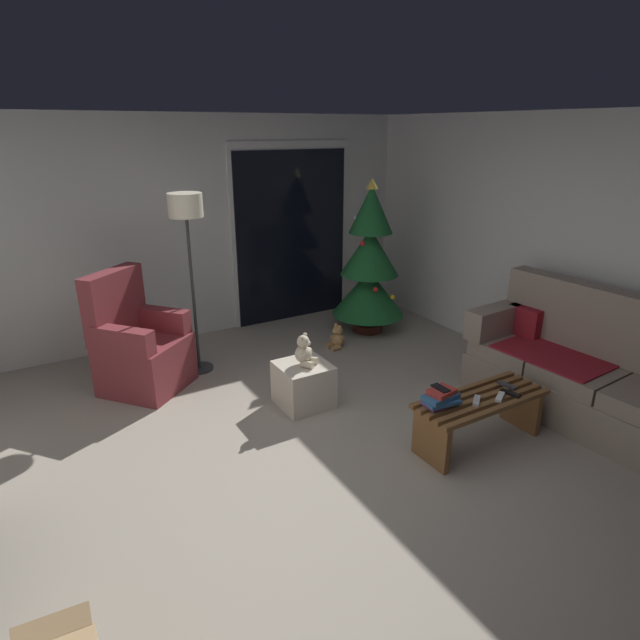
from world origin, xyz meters
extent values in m
plane|color=#9E9384|center=(0.00, 0.00, 0.00)|extent=(7.00, 7.00, 0.00)
cube|color=silver|center=(0.00, 3.06, 1.25)|extent=(5.72, 0.12, 2.50)
cube|color=silver|center=(2.86, 0.00, 1.25)|extent=(0.12, 6.00, 2.50)
cube|color=silver|center=(1.34, 2.99, 1.10)|extent=(1.60, 0.02, 2.20)
cube|color=black|center=(1.34, 2.97, 1.05)|extent=(1.50, 0.02, 2.10)
cube|color=gray|center=(2.25, -0.50, 0.17)|extent=(0.88, 1.94, 0.34)
cube|color=gray|center=(2.23, -0.50, 0.41)|extent=(0.72, 0.64, 0.14)
cube|color=gray|center=(2.19, 0.12, 0.41)|extent=(0.72, 0.64, 0.14)
cube|color=gray|center=(2.55, -0.48, 0.78)|extent=(0.32, 1.91, 0.60)
cube|color=gray|center=(2.20, 0.37, 0.62)|extent=(0.77, 0.25, 0.28)
cube|color=maroon|center=(2.19, -0.25, 0.49)|extent=(0.66, 0.94, 0.02)
cube|color=maroon|center=(2.37, 0.21, 0.62)|extent=(0.14, 0.33, 0.28)
cube|color=brown|center=(1.21, -0.55, 0.40)|extent=(1.10, 0.05, 0.04)
cube|color=brown|center=(1.21, -0.46, 0.40)|extent=(1.10, 0.05, 0.04)
cube|color=brown|center=(1.21, -0.37, 0.40)|extent=(1.10, 0.05, 0.04)
cube|color=brown|center=(1.21, -0.28, 0.40)|extent=(1.10, 0.05, 0.04)
cube|color=brown|center=(1.21, -0.19, 0.40)|extent=(1.10, 0.05, 0.04)
cube|color=brown|center=(0.72, -0.37, 0.19)|extent=(0.05, 0.36, 0.38)
cube|color=brown|center=(1.70, -0.37, 0.19)|extent=(0.05, 0.36, 0.38)
cube|color=#ADADB2|center=(1.11, -0.41, 0.42)|extent=(0.15, 0.13, 0.02)
cube|color=black|center=(1.42, -0.46, 0.42)|extent=(0.08, 0.16, 0.02)
cube|color=#333338|center=(1.50, -0.35, 0.42)|extent=(0.06, 0.16, 0.02)
cube|color=silver|center=(1.30, -0.46, 0.42)|extent=(0.16, 0.12, 0.02)
cube|color=#6B3D7A|center=(0.85, -0.29, 0.43)|extent=(0.25, 0.15, 0.03)
cube|color=#285684|center=(0.83, -0.32, 0.46)|extent=(0.28, 0.21, 0.03)
cube|color=#285684|center=(0.83, -0.32, 0.49)|extent=(0.27, 0.16, 0.04)
cube|color=#A32D28|center=(0.84, -0.31, 0.53)|extent=(0.21, 0.17, 0.04)
cube|color=black|center=(0.84, -0.29, 0.55)|extent=(0.07, 0.14, 0.01)
cylinder|color=#4C1E19|center=(1.88, 2.06, 0.05)|extent=(0.36, 0.36, 0.10)
cylinder|color=brown|center=(1.88, 2.06, 0.16)|extent=(0.08, 0.08, 0.12)
cone|color=#195628|center=(1.88, 2.06, 0.49)|extent=(0.86, 0.86, 0.54)
cone|color=#195628|center=(1.88, 2.06, 0.98)|extent=(0.68, 0.68, 0.54)
cone|color=#195628|center=(1.88, 2.06, 1.48)|extent=(0.51, 0.51, 0.54)
sphere|color=red|center=(1.75, 1.74, 0.63)|extent=(0.06, 0.06, 0.06)
sphere|color=blue|center=(1.80, 2.23, 1.28)|extent=(0.06, 0.06, 0.06)
sphere|color=white|center=(1.75, 2.17, 1.37)|extent=(0.06, 0.06, 0.06)
sphere|color=gold|center=(2.06, 2.23, 1.06)|extent=(0.06, 0.06, 0.06)
sphere|color=red|center=(1.69, 1.94, 1.13)|extent=(0.06, 0.06, 0.06)
sphere|color=blue|center=(1.95, 1.88, 1.26)|extent=(0.06, 0.06, 0.06)
sphere|color=gold|center=(1.96, 1.69, 0.52)|extent=(0.06, 0.06, 0.06)
sphere|color=#B233A5|center=(1.98, 2.41, 0.59)|extent=(0.06, 0.06, 0.06)
cone|color=#EAD14C|center=(1.88, 2.06, 1.76)|extent=(0.14, 0.14, 0.12)
cube|color=maroon|center=(-0.79, 1.91, 0.16)|extent=(0.96, 0.96, 0.31)
cube|color=maroon|center=(-0.79, 1.91, 0.40)|extent=(0.96, 0.96, 0.18)
cube|color=maroon|center=(-0.97, 2.12, 0.81)|extent=(0.62, 0.56, 0.64)
cube|color=maroon|center=(-0.57, 2.08, 0.60)|extent=(0.48, 0.53, 0.22)
cube|color=maroon|center=(-1.00, 1.72, 0.60)|extent=(0.48, 0.53, 0.22)
cylinder|color=#2D2D30|center=(-0.24, 2.05, 0.01)|extent=(0.28, 0.28, 0.02)
cylinder|color=#2D2D30|center=(-0.24, 2.05, 0.80)|extent=(0.03, 0.03, 1.55)
cylinder|color=beige|center=(-0.24, 2.05, 1.67)|extent=(0.32, 0.32, 0.22)
cube|color=beige|center=(0.33, 0.86, 0.20)|extent=(0.44, 0.44, 0.40)
cylinder|color=beige|center=(0.40, 0.84, 0.43)|extent=(0.12, 0.13, 0.06)
cylinder|color=beige|center=(0.32, 0.79, 0.43)|extent=(0.12, 0.13, 0.06)
sphere|color=beige|center=(0.33, 0.86, 0.49)|extent=(0.15, 0.15, 0.15)
sphere|color=beige|center=(0.33, 0.86, 0.61)|extent=(0.11, 0.11, 0.11)
sphere|color=#F4E5C1|center=(0.36, 0.82, 0.60)|extent=(0.04, 0.04, 0.04)
sphere|color=beige|center=(0.36, 0.89, 0.66)|extent=(0.04, 0.04, 0.04)
sphere|color=beige|center=(0.30, 0.84, 0.66)|extent=(0.04, 0.04, 0.04)
sphere|color=beige|center=(0.40, 0.89, 0.50)|extent=(0.06, 0.06, 0.06)
sphere|color=beige|center=(0.28, 0.81, 0.50)|extent=(0.06, 0.06, 0.06)
cylinder|color=tan|center=(1.23, 1.74, 0.03)|extent=(0.11, 0.07, 0.06)
cylinder|color=tan|center=(1.22, 1.84, 0.03)|extent=(0.11, 0.07, 0.06)
sphere|color=tan|center=(1.28, 1.80, 0.10)|extent=(0.15, 0.15, 0.15)
sphere|color=tan|center=(1.28, 1.80, 0.22)|extent=(0.11, 0.11, 0.11)
sphere|color=tan|center=(1.23, 1.79, 0.21)|extent=(0.04, 0.04, 0.04)
sphere|color=tan|center=(1.29, 1.76, 0.27)|extent=(0.04, 0.04, 0.04)
sphere|color=tan|center=(1.28, 1.83, 0.27)|extent=(0.04, 0.04, 0.04)
sphere|color=tan|center=(1.27, 1.72, 0.11)|extent=(0.06, 0.06, 0.06)
sphere|color=tan|center=(1.26, 1.87, 0.11)|extent=(0.06, 0.06, 0.06)
cube|color=tan|center=(-1.82, -0.80, 0.36)|extent=(0.31, 0.11, 0.06)
camera|label=1|loc=(-1.67, -2.79, 2.35)|focal=29.34mm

